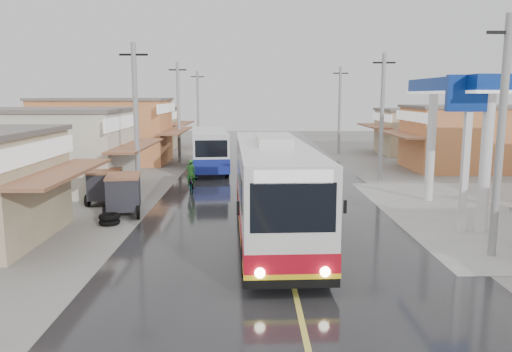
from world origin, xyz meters
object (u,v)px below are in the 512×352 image
(coach_bus, at_px, (273,188))
(tricycle_near, at_px, (123,192))
(tricycle_far, at_px, (105,184))
(cyclist, at_px, (191,181))
(second_bus, at_px, (209,149))
(tyre_stack, at_px, (109,219))

(coach_bus, height_order, tricycle_near, coach_bus)
(tricycle_near, distance_m, tricycle_far, 2.88)
(tricycle_far, bearing_deg, cyclist, 35.19)
(tricycle_near, xyz_separation_m, tricycle_far, (-1.55, 2.43, -0.09))
(second_bus, bearing_deg, tyre_stack, -107.77)
(second_bus, xyz_separation_m, tyre_stack, (-3.00, -15.16, -1.35))
(second_bus, bearing_deg, tricycle_far, -118.34)
(cyclist, xyz_separation_m, tyre_stack, (-2.64, -7.16, -0.39))
(coach_bus, height_order, cyclist, coach_bus)
(second_bus, relative_size, tricycle_far, 4.07)
(second_bus, height_order, tricycle_far, second_bus)
(coach_bus, distance_m, cyclist, 9.95)
(tyre_stack, bearing_deg, tricycle_far, 108.10)
(coach_bus, relative_size, second_bus, 1.39)
(cyclist, bearing_deg, tyre_stack, -122.22)
(coach_bus, bearing_deg, cyclist, 112.84)
(coach_bus, xyz_separation_m, cyclist, (-4.21, 8.93, -1.26))
(tricycle_far, height_order, tyre_stack, tricycle_far)
(second_bus, distance_m, tricycle_far, 11.82)
(cyclist, distance_m, tyre_stack, 7.64)
(cyclist, bearing_deg, tricycle_far, -155.65)
(coach_bus, bearing_deg, second_bus, 100.37)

